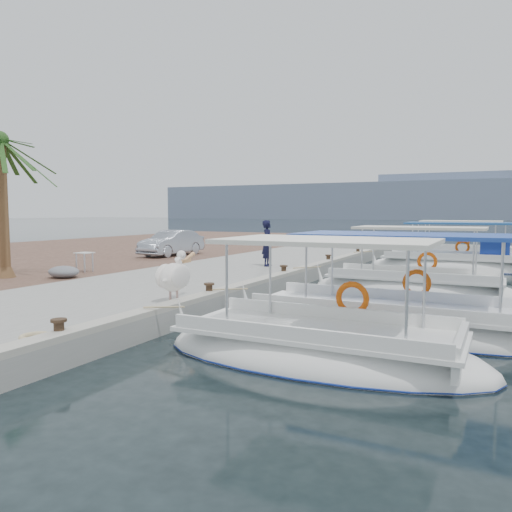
# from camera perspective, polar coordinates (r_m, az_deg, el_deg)

# --- Properties ---
(ground) EXTENTS (400.00, 400.00, 0.00)m
(ground) POSITION_cam_1_polar(r_m,az_deg,el_deg) (16.32, 2.22, -4.50)
(ground) COLOR black
(ground) RESTS_ON ground
(concrete_quay) EXTENTS (6.00, 40.00, 0.50)m
(concrete_quay) POSITION_cam_1_polar(r_m,az_deg,el_deg) (22.04, 0.45, -1.37)
(concrete_quay) COLOR gray
(concrete_quay) RESTS_ON ground
(quay_curb) EXTENTS (0.44, 40.00, 0.12)m
(quay_curb) POSITION_cam_1_polar(r_m,az_deg,el_deg) (20.94, 7.31, -0.89)
(quay_curb) COLOR #A6A293
(quay_curb) RESTS_ON concrete_quay
(cobblestone_strip) EXTENTS (4.00, 40.00, 0.50)m
(cobblestone_strip) POSITION_cam_1_polar(r_m,az_deg,el_deg) (24.63, -10.06, -0.77)
(cobblestone_strip) COLOR #4E3329
(cobblestone_strip) RESTS_ON ground
(land_backing) EXTENTS (16.00, 60.00, 0.48)m
(land_backing) POSITION_cam_1_polar(r_m,az_deg,el_deg) (31.61, -24.79, 0.09)
(land_backing) COLOR #4E3329
(land_backing) RESTS_ON ground
(fishing_caique_a) EXTENTS (6.17, 2.47, 2.83)m
(fishing_caique_a) POSITION_cam_1_polar(r_m,az_deg,el_deg) (9.29, 7.14, -11.09)
(fishing_caique_a) COLOR white
(fishing_caique_a) RESTS_ON ground
(fishing_caique_b) EXTENTS (7.79, 2.52, 2.83)m
(fishing_caique_b) POSITION_cam_1_polar(r_m,az_deg,el_deg) (11.68, 15.46, -7.89)
(fishing_caique_b) COLOR white
(fishing_caique_b) RESTS_ON ground
(fishing_caique_c) EXTENTS (6.77, 2.19, 2.83)m
(fishing_caique_c) POSITION_cam_1_polar(r_m,az_deg,el_deg) (17.36, 17.49, -3.74)
(fishing_caique_c) COLOR white
(fishing_caique_c) RESTS_ON ground
(fishing_caique_d) EXTENTS (7.86, 2.38, 2.83)m
(fishing_caique_d) POSITION_cam_1_polar(r_m,az_deg,el_deg) (25.35, 21.86, -1.04)
(fishing_caique_d) COLOR white
(fishing_caique_d) RESTS_ON ground
(fishing_caique_e) EXTENTS (7.24, 2.22, 2.83)m
(fishing_caique_e) POSITION_cam_1_polar(r_m,az_deg,el_deg) (30.81, 21.92, -0.14)
(fishing_caique_e) COLOR white
(fishing_caique_e) RESTS_ON ground
(mooring_bollards) EXTENTS (0.28, 20.28, 0.33)m
(mooring_bollards) POSITION_cam_1_polar(r_m,az_deg,el_deg) (17.73, 3.19, -1.49)
(mooring_bollards) COLOR black
(mooring_bollards) RESTS_ON concrete_quay
(pelican) EXTENTS (0.66, 1.61, 1.24)m
(pelican) POSITION_cam_1_polar(r_m,az_deg,el_deg) (12.41, -9.34, -2.26)
(pelican) COLOR tan
(pelican) RESTS_ON concrete_quay
(fisherman) EXTENTS (0.58, 0.76, 1.88)m
(fisherman) POSITION_cam_1_polar(r_m,az_deg,el_deg) (20.36, 1.36, 1.48)
(fisherman) COLOR black
(fisherman) RESTS_ON concrete_quay
(date_palm) EXTENTS (4.60, 4.60, 5.50)m
(date_palm) POSITION_cam_1_polar(r_m,az_deg,el_deg) (18.92, -27.22, 11.63)
(date_palm) COLOR brown
(date_palm) RESTS_ON cobblestone_strip
(parked_car) EXTENTS (1.52, 3.96, 1.29)m
(parked_car) POSITION_cam_1_polar(r_m,az_deg,el_deg) (25.80, -9.62, 1.49)
(parked_car) COLOR #A1A9B8
(parked_car) RESTS_ON cobblestone_strip
(tarp_bundle) EXTENTS (1.10, 0.90, 0.40)m
(tarp_bundle) POSITION_cam_1_polar(r_m,az_deg,el_deg) (18.00, -21.12, -1.69)
(tarp_bundle) COLOR slate
(tarp_bundle) RESTS_ON cobblestone_strip
(folding_table) EXTENTS (0.55, 0.55, 0.73)m
(folding_table) POSITION_cam_1_polar(r_m,az_deg,el_deg) (19.37, -19.02, -0.22)
(folding_table) COLOR silver
(folding_table) RESTS_ON cobblestone_strip
(rope_coil) EXTENTS (0.54, 0.54, 0.10)m
(rope_coil) POSITION_cam_1_polar(r_m,az_deg,el_deg) (9.51, -23.92, -8.47)
(rope_coil) COLOR #C6B284
(rope_coil) RESTS_ON concrete_quay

